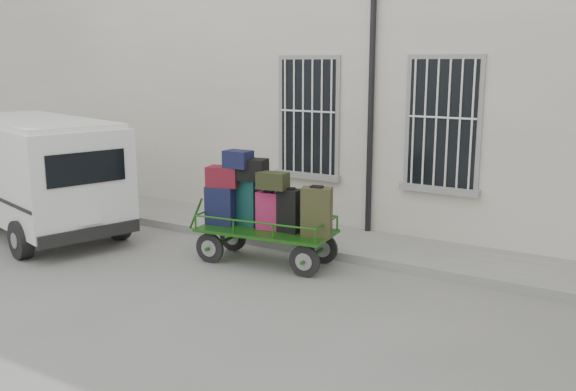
{
  "coord_description": "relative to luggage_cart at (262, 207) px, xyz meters",
  "views": [
    {
      "loc": [
        5.96,
        -7.89,
        3.3
      ],
      "look_at": [
        0.36,
        1.0,
        1.11
      ],
      "focal_mm": 40.0,
      "sensor_mm": 36.0,
      "label": 1
    }
  ],
  "objects": [
    {
      "name": "sidewalk",
      "position": [
        -0.08,
        1.57,
        -0.87
      ],
      "size": [
        24.0,
        1.7,
        0.15
      ],
      "primitive_type": "cube",
      "color": "gray",
      "rests_on": "ground"
    },
    {
      "name": "ground",
      "position": [
        -0.08,
        -0.63,
        -0.95
      ],
      "size": [
        80.0,
        80.0,
        0.0
      ],
      "primitive_type": "plane",
      "color": "slate",
      "rests_on": "ground"
    },
    {
      "name": "luggage_cart",
      "position": [
        0.0,
        0.0,
        0.0
      ],
      "size": [
        2.71,
        1.29,
        1.86
      ],
      "rotation": [
        0.0,
        0.0,
        0.13
      ],
      "color": "black",
      "rests_on": "ground"
    },
    {
      "name": "building",
      "position": [
        -0.08,
        4.87,
        2.05
      ],
      "size": [
        24.0,
        5.15,
        6.0
      ],
      "color": "beige",
      "rests_on": "ground"
    },
    {
      "name": "van",
      "position": [
        -4.73,
        -0.77,
        0.34
      ],
      "size": [
        4.77,
        2.98,
        2.25
      ],
      "rotation": [
        0.0,
        0.0,
        -0.27
      ],
      "color": "white",
      "rests_on": "ground"
    }
  ]
}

